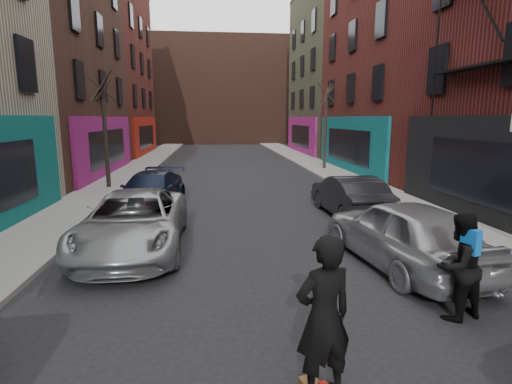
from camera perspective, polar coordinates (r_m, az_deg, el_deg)
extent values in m
cube|color=gray|center=(32.34, -15.24, 4.22)|extent=(2.50, 84.00, 0.13)
cube|color=gray|center=(32.76, 6.95, 4.59)|extent=(2.50, 84.00, 0.13)
cube|color=#47281E|center=(57.87, -5.12, 14.04)|extent=(40.00, 10.00, 14.00)
imported|color=gray|center=(10.86, -17.05, -4.09)|extent=(2.63, 5.51, 1.52)
imported|color=black|center=(15.63, -14.85, 0.16)|extent=(2.58, 5.00, 1.39)
imported|color=#989BA0|center=(9.85, 20.18, -5.45)|extent=(2.55, 4.97, 1.62)
imported|color=black|center=(14.40, 13.20, -0.51)|extent=(1.70, 4.45, 1.45)
imported|color=black|center=(4.97, 9.64, -17.28)|extent=(0.83, 0.66, 2.01)
imported|color=black|center=(7.70, 26.97, -9.46)|extent=(1.07, 0.94, 1.86)
cube|color=blue|center=(7.44, 28.34, -6.22)|extent=(0.22, 0.33, 0.42)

